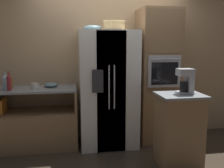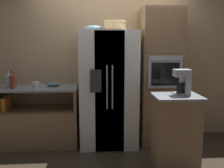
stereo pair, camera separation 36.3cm
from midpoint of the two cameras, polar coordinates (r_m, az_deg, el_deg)
ground_plane at (r=4.14m, az=3.26°, el=-13.53°), size 20.00×20.00×0.00m
wall_back at (r=4.25m, az=2.71°, el=6.51°), size 12.00×0.06×2.80m
counter_left at (r=4.16m, az=-15.88°, el=-8.68°), size 1.48×0.62×0.93m
refrigerator at (r=3.91m, az=1.81°, el=-1.12°), size 0.88×0.75×1.80m
wall_oven at (r=4.11m, az=13.31°, el=1.63°), size 0.62×0.65×2.14m
island_counter at (r=3.38m, az=17.35°, el=-10.49°), size 0.58×0.49×0.97m
wicker_basket at (r=3.88m, az=3.41°, el=13.26°), size 0.35×0.35×0.14m
fruit_bowl at (r=3.92m, az=-1.51°, el=12.70°), size 0.28×0.28×0.08m
bottle_tall at (r=4.11m, az=-19.14°, el=0.77°), size 0.07×0.07×0.22m
bottle_short at (r=4.04m, az=-20.17°, el=0.79°), size 0.08×0.08×0.25m
bottle_wide at (r=3.93m, az=-19.52°, el=0.67°), size 0.06×0.06×0.28m
mug at (r=3.91m, az=-14.45°, el=-0.21°), size 0.13×0.10×0.10m
mixing_bowl at (r=4.04m, az=-10.80°, el=0.02°), size 0.21×0.21×0.07m
coffee_maker at (r=3.26m, az=19.13°, el=0.64°), size 0.20×0.16×0.32m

